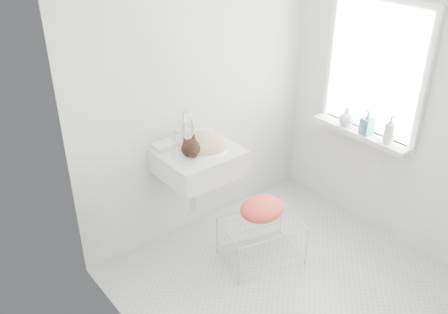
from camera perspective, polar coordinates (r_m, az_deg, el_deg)
floor at (r=3.76m, az=6.83°, el=-14.06°), size 2.20×2.00×0.02m
back_wall at (r=3.75m, az=-2.93°, el=8.57°), size 2.20×0.02×2.50m
right_wall at (r=3.88m, az=19.67°, el=7.60°), size 0.02×2.00×2.50m
left_wall at (r=2.46m, az=-10.01°, el=-3.41°), size 0.02×2.00×2.50m
window_glass at (r=3.94m, az=17.37°, el=9.82°), size 0.01×0.80×1.00m
window_frame at (r=3.92m, az=17.24°, el=9.78°), size 0.04×0.90×1.10m
windowsill at (r=4.07m, az=15.70°, el=2.71°), size 0.16×0.88×0.04m
sink at (r=3.61m, az=-2.99°, el=0.78°), size 0.58×0.51×0.23m
faucet at (r=3.68m, az=-4.70°, el=3.73°), size 0.21×0.15×0.21m
cat at (r=3.59m, az=-2.67°, el=1.30°), size 0.40×0.32×0.25m
wire_rack at (r=3.83m, az=4.36°, el=-9.97°), size 0.66×0.54×0.34m
towel at (r=3.75m, az=4.45°, el=-6.65°), size 0.37×0.27×0.15m
bottle_a at (r=3.92m, az=18.60°, el=1.61°), size 0.10×0.10×0.19m
bottle_b at (r=4.02m, az=16.28°, el=2.65°), size 0.10×0.10×0.19m
bottle_c at (r=4.13m, az=14.04°, el=3.65°), size 0.15×0.15×0.16m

